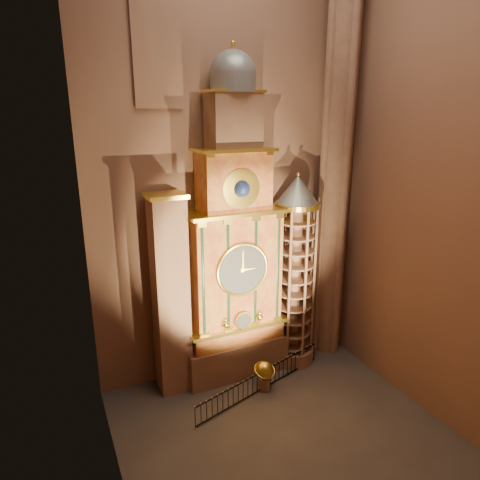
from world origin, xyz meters
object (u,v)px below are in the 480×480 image
portrait_tower (171,296)px  celestial_globe (265,373)px  astronomical_clock (234,257)px  stair_turret (294,274)px  iron_railing (262,381)px

portrait_tower → celestial_globe: 6.27m
astronomical_clock → stair_turret: astronomical_clock is taller
astronomical_clock → portrait_tower: bearing=179.7°
portrait_tower → iron_railing: 6.42m
celestial_globe → portrait_tower: bearing=152.0°
celestial_globe → iron_railing: (-0.18, -0.04, -0.37)m
portrait_tower → celestial_globe: (4.11, -2.19, -4.20)m
astronomical_clock → portrait_tower: 3.73m
astronomical_clock → iron_railing: size_ratio=2.08×
astronomical_clock → portrait_tower: astronomical_clock is taller
iron_railing → astronomical_clock: bearing=103.5°
portrait_tower → iron_railing: (3.93, -2.23, -4.57)m
stair_turret → iron_railing: bearing=-146.8°
portrait_tower → iron_railing: bearing=-29.5°
astronomical_clock → celestial_globe: size_ratio=10.51×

